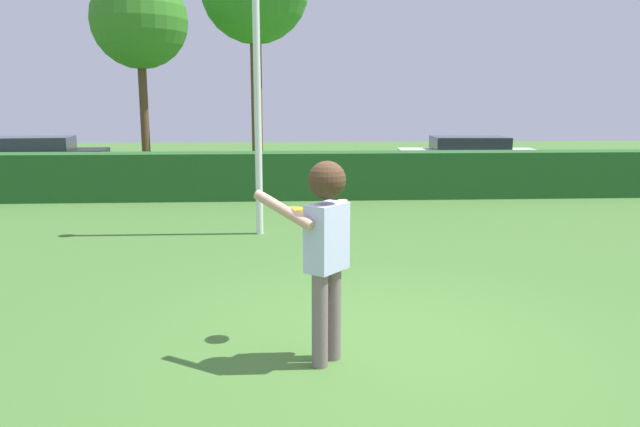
# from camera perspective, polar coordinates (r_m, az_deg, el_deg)

# --- Properties ---
(ground_plane) EXTENTS (60.00, 60.00, 0.00)m
(ground_plane) POSITION_cam_1_polar(r_m,az_deg,el_deg) (5.83, 5.48, -12.24)
(ground_plane) COLOR #436F2F
(person) EXTENTS (0.84, 0.46, 1.78)m
(person) POSITION_cam_1_polar(r_m,az_deg,el_deg) (5.06, 0.56, -2.38)
(person) COLOR slate
(person) RESTS_ON ground
(frisbee) EXTENTS (0.23, 0.23, 0.02)m
(frisbee) POSITION_cam_1_polar(r_m,az_deg,el_deg) (5.57, -2.63, 0.37)
(frisbee) COLOR orange
(lamppost) EXTENTS (0.24, 0.24, 5.81)m
(lamppost) POSITION_cam_1_polar(r_m,az_deg,el_deg) (10.29, -6.11, 15.87)
(lamppost) COLOR silver
(lamppost) RESTS_ON ground
(hedge_row) EXTENTS (22.86, 0.90, 1.10)m
(hedge_row) POSITION_cam_1_polar(r_m,az_deg,el_deg) (14.28, 0.12, 3.68)
(hedge_row) COLOR #235724
(hedge_row) RESTS_ON ground
(parked_car_black) EXTENTS (4.39, 2.27, 1.25)m
(parked_car_black) POSITION_cam_1_polar(r_m,az_deg,el_deg) (20.21, -25.68, 5.05)
(parked_car_black) COLOR black
(parked_car_black) RESTS_ON ground
(parked_car_white) EXTENTS (4.32, 2.07, 1.25)m
(parked_car_white) POSITION_cam_1_polar(r_m,az_deg,el_deg) (18.91, 14.04, 5.46)
(parked_car_white) COLOR white
(parked_car_white) RESTS_ON ground
(oak_tree) EXTENTS (3.27, 3.27, 6.67)m
(oak_tree) POSITION_cam_1_polar(r_m,az_deg,el_deg) (22.12, -16.91, 17.23)
(oak_tree) COLOR brown
(oak_tree) RESTS_ON ground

